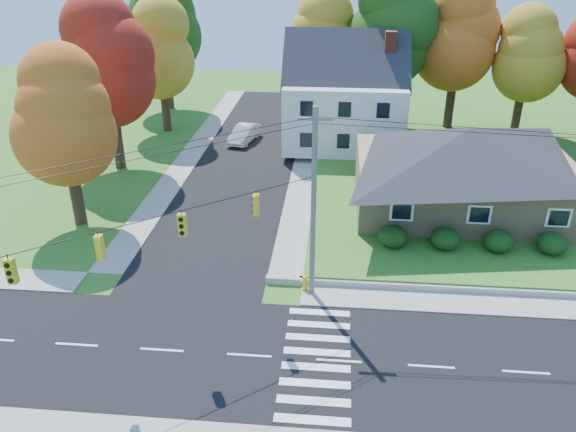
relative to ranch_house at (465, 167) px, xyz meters
The scene contains 19 objects.
ground 18.18m from the ranch_house, 116.57° to the right, with size 120.00×120.00×0.00m, color #3D7923.
road_main 18.18m from the ranch_house, 116.57° to the right, with size 90.00×8.00×0.02m, color black.
road_cross 19.15m from the ranch_house, 147.99° to the left, with size 8.00×44.00×0.02m, color black.
sidewalk_north 13.98m from the ranch_house, 126.03° to the right, with size 90.00×2.00×0.08m, color #9C9A90.
lawn 7.69m from the ranch_house, 45.00° to the left, with size 30.00×30.00×0.50m, color #3D7923.
ranch_house is the anchor object (origin of this frame).
colonial_house 14.46m from the ranch_house, 123.55° to the left, with size 10.40×8.40×9.60m.
hedge_row 6.57m from the ranch_house, 94.61° to the right, with size 10.70×1.70×1.27m.
traffic_infrastructure 16.87m from the ranch_house, 119.09° to the right, with size 38.10×10.66×10.00m.
tree_lot_0 21.20m from the ranch_house, 119.05° to the left, with size 6.72×6.72×12.51m.
tree_lot_1 18.58m from the ranch_house, 103.24° to the left, with size 7.84×7.84×14.60m.
tree_lot_2 18.99m from the ranch_house, 83.66° to the left, with size 7.28×7.28×13.56m.
tree_lot_3 19.29m from the ranch_house, 64.80° to the left, with size 6.16×6.16×11.47m.
tree_west_0 25.61m from the ranch_house, behind, with size 6.16×6.16×11.47m.
tree_west_1 27.18m from the ranch_house, 167.01° to the left, with size 7.28×7.28×13.56m.
tree_west_2 30.03m from the ranch_house, 147.38° to the left, with size 6.72×6.72×12.51m.
tree_west_3 36.60m from the ranch_house, 138.37° to the left, with size 7.84×7.84×14.60m.
white_car 21.66m from the ranch_house, 142.13° to the left, with size 1.60×4.59×1.51m, color silver.
fire_hydrant 14.72m from the ranch_house, 133.03° to the right, with size 0.52×0.40×0.90m.
Camera 1 is at (-0.47, -19.45, 16.67)m, focal length 35.00 mm.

